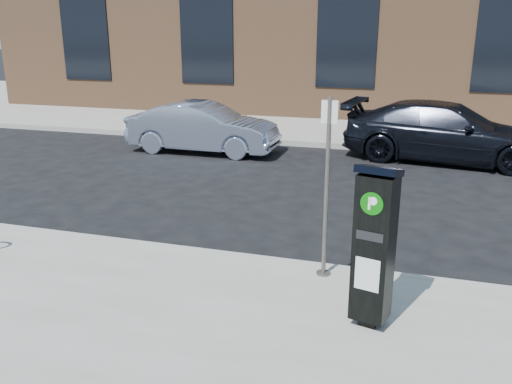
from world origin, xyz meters
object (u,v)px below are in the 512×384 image
at_px(parking_kiosk, 374,245).
at_px(car_silver, 203,128).
at_px(car_dark, 446,132).
at_px(sign_pole, 327,190).

xyz_separation_m(parking_kiosk, car_silver, (-5.19, 7.96, -0.42)).
xyz_separation_m(parking_kiosk, car_dark, (1.02, 8.79, -0.35)).
height_order(parking_kiosk, car_dark, parking_kiosk).
relative_size(parking_kiosk, sign_pole, 0.78).
bearing_deg(car_dark, car_silver, 105.10).
bearing_deg(car_dark, sign_pole, 174.87).
bearing_deg(parking_kiosk, car_dark, 97.38).
distance_m(parking_kiosk, car_silver, 9.51).
bearing_deg(car_silver, car_dark, -82.32).
distance_m(car_silver, car_dark, 6.27).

